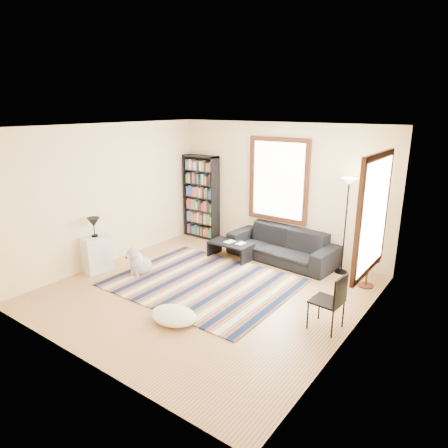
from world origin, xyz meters
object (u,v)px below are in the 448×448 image
Objects in this scene: sofa at (282,245)px; coffee_table at (231,250)px; white_cabinet at (97,254)px; folding_chair at (327,301)px; dog at (141,260)px; bookshelf at (201,197)px; floor_cushion at (174,315)px; side_table at (367,272)px; floor_lamp at (345,227)px.

sofa is 2.55× the size of coffee_table.
sofa is 1.07m from coffee_table.
coffee_table is at bearing 60.63° from white_cabinet.
dog is (-3.63, -0.22, -0.15)m from folding_chair.
white_cabinet reaches higher than coffee_table.
coffee_table is (1.45, -0.82, -0.82)m from bookshelf.
side_table is (1.96, 2.93, 0.17)m from floor_cushion.
dog reaches higher than coffee_table.
dog is at bearing -118.95° from coffee_table.
dog is (-3.68, -1.99, 0.01)m from side_table.
bookshelf is 2.97m from white_cabinet.
side_table is at bearing -2.39° from sofa.
bookshelf is 4.20m from floor_cushion.
folding_chair is (-0.05, -1.77, 0.16)m from side_table.
coffee_table is at bearing -143.80° from sofa.
side_table is at bearing 27.61° from dog.
dog is at bearing -78.11° from bookshelf.
floor_cushion is 1.96m from dog.
sofa is 3.73m from white_cabinet.
floor_lamp is 4.80m from white_cabinet.
floor_cushion is 3.53m from side_table.
sofa is 1.86m from side_table.
sofa is 1.40m from floor_lamp.
side_table is at bearing -30.35° from floor_lamp.
coffee_table is at bearing 60.28° from dog.
side_table reaches higher than floor_cushion.
white_cabinet is at bearing -95.86° from bookshelf.
white_cabinet is (-4.50, -2.38, 0.08)m from side_table.
floor_cushion is 2.26m from folding_chair.
dog is at bearing 151.29° from floor_cushion.
floor_cushion is (0.79, -2.62, -0.08)m from coffee_table.
coffee_table reaches higher than floor_cushion.
floor_cushion is 1.34× the size of dog.
dog is at bearing -172.72° from folding_chair.
coffee_table is at bearing 155.48° from folding_chair.
side_table is 5.09m from white_cabinet.
sofa reaches higher than coffee_table.
bookshelf reaches higher than coffee_table.
floor_lamp is 3.93m from dog.
bookshelf is 2.22× the size of coffee_table.
bookshelf is 1.08× the size of floor_lamp.
white_cabinet is (-4.45, -0.60, -0.08)m from folding_chair.
bookshelf is 2.65m from dog.
coffee_table is at bearing 106.77° from floor_cushion.
sofa is at bearing 135.58° from folding_chair.
folding_chair reaches higher than floor_cushion.
folding_chair reaches higher than dog.
white_cabinet is (-2.54, 0.55, 0.25)m from floor_cushion.
side_table reaches higher than coffee_table.
floor_lamp reaches higher than sofa.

